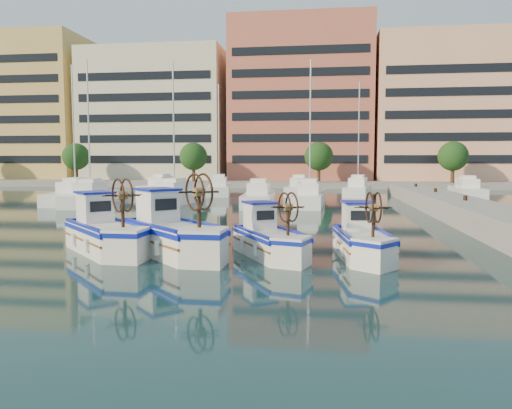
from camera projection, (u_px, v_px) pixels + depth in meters
name	position (u px, v px, depth m)	size (l,w,h in m)	color
ground	(193.00, 261.00, 17.70)	(300.00, 300.00, 0.00)	#17393D
quay	(500.00, 223.00, 23.84)	(3.00, 60.00, 1.20)	gray
waterfront	(353.00, 114.00, 79.75)	(180.00, 40.00, 25.60)	gray
yacht_marina	(242.00, 194.00, 45.87)	(37.60, 22.76, 11.50)	white
fishing_boat_a	(105.00, 231.00, 19.42)	(4.46, 4.59, 2.94)	white
fishing_boat_b	(171.00, 232.00, 18.86)	(4.78, 4.89, 3.14)	white
fishing_boat_c	(269.00, 238.00, 18.60)	(3.25, 4.14, 2.50)	white
fishing_boat_d	(362.00, 239.00, 18.29)	(2.14, 4.16, 2.54)	white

